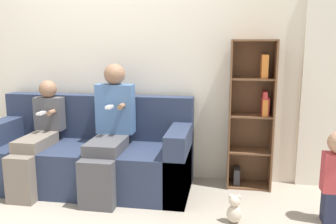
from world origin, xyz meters
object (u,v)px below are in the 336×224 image
bookshelf (252,114)px  teddy_bear (234,209)px  couch (90,157)px  adult_seated (109,128)px  child_seated (38,136)px

bookshelf → teddy_bear: (-0.17, -0.84, -0.63)m
bookshelf → teddy_bear: bearing=-101.4°
couch → bookshelf: (1.62, 0.29, 0.44)m
adult_seated → child_seated: bearing=-176.6°
adult_seated → bookshelf: bearing=16.4°
bookshelf → child_seated: bearing=-168.0°
adult_seated → teddy_bear: bearing=-20.4°
couch → teddy_bear: 1.56m
adult_seated → child_seated: size_ratio=1.17×
couch → teddy_bear: (1.45, -0.55, -0.19)m
teddy_bear → adult_seated: bearing=159.6°
couch → adult_seated: 0.44m
couch → teddy_bear: couch is taller
teddy_bear → couch: bearing=159.1°
child_seated → teddy_bear: child_seated is taller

